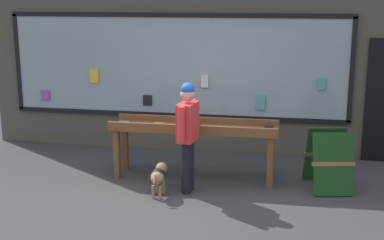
{
  "coord_description": "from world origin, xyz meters",
  "views": [
    {
      "loc": [
        1.44,
        -6.97,
        2.82
      ],
      "look_at": [
        0.01,
        0.63,
        0.98
      ],
      "focal_mm": 50.0,
      "sensor_mm": 36.0,
      "label": 1
    }
  ],
  "objects_px": {
    "display_table_main": "(194,132)",
    "sandwich_board_sign": "(329,159)",
    "person_browsing": "(188,130)",
    "small_dog": "(159,175)"
  },
  "relations": [
    {
      "from": "display_table_main",
      "to": "sandwich_board_sign",
      "type": "height_order",
      "value": "display_table_main"
    },
    {
      "from": "person_browsing",
      "to": "sandwich_board_sign",
      "type": "height_order",
      "value": "person_browsing"
    },
    {
      "from": "person_browsing",
      "to": "sandwich_board_sign",
      "type": "bearing_deg",
      "value": -68.81
    },
    {
      "from": "small_dog",
      "to": "sandwich_board_sign",
      "type": "height_order",
      "value": "sandwich_board_sign"
    },
    {
      "from": "person_browsing",
      "to": "small_dog",
      "type": "height_order",
      "value": "person_browsing"
    },
    {
      "from": "small_dog",
      "to": "sandwich_board_sign",
      "type": "bearing_deg",
      "value": -74.52
    },
    {
      "from": "display_table_main",
      "to": "person_browsing",
      "type": "bearing_deg",
      "value": -88.3
    },
    {
      "from": "display_table_main",
      "to": "sandwich_board_sign",
      "type": "relative_size",
      "value": 2.92
    },
    {
      "from": "person_browsing",
      "to": "small_dog",
      "type": "xyz_separation_m",
      "value": [
        -0.38,
        -0.21,
        -0.63
      ]
    },
    {
      "from": "person_browsing",
      "to": "small_dog",
      "type": "relative_size",
      "value": 2.73
    }
  ]
}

